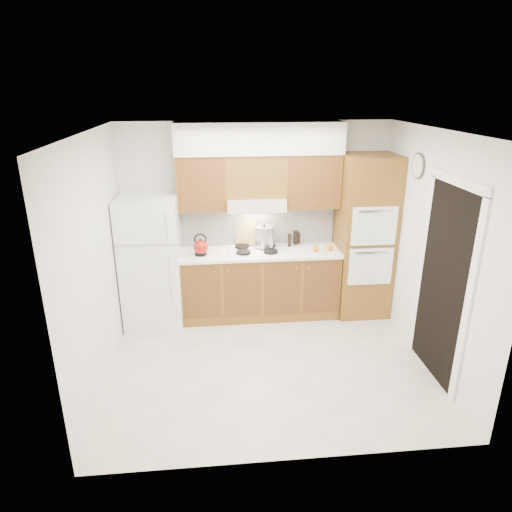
{
  "coord_description": "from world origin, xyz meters",
  "views": [
    {
      "loc": [
        -0.61,
        -4.51,
        3.01
      ],
      "look_at": [
        -0.1,
        0.45,
        1.15
      ],
      "focal_mm": 32.0,
      "sensor_mm": 36.0,
      "label": 1
    }
  ],
  "objects_px": {
    "fridge": "(152,262)",
    "oven_cabinet": "(364,237)",
    "stock_pot": "(264,237)",
    "kettle": "(201,247)"
  },
  "relations": [
    {
      "from": "kettle",
      "to": "stock_pot",
      "type": "bearing_deg",
      "value": 22.86
    },
    {
      "from": "fridge",
      "to": "stock_pot",
      "type": "height_order",
      "value": "fridge"
    },
    {
      "from": "fridge",
      "to": "oven_cabinet",
      "type": "bearing_deg",
      "value": 0.7
    },
    {
      "from": "fridge",
      "to": "stock_pot",
      "type": "bearing_deg",
      "value": 6.34
    },
    {
      "from": "fridge",
      "to": "kettle",
      "type": "height_order",
      "value": "fridge"
    },
    {
      "from": "fridge",
      "to": "stock_pot",
      "type": "distance_m",
      "value": 1.53
    },
    {
      "from": "oven_cabinet",
      "to": "stock_pot",
      "type": "bearing_deg",
      "value": 174.42
    },
    {
      "from": "kettle",
      "to": "stock_pot",
      "type": "xyz_separation_m",
      "value": [
        0.85,
        0.19,
        0.06
      ]
    },
    {
      "from": "kettle",
      "to": "fridge",
      "type": "bearing_deg",
      "value": -171.86
    },
    {
      "from": "fridge",
      "to": "oven_cabinet",
      "type": "xyz_separation_m",
      "value": [
        2.85,
        0.03,
        0.24
      ]
    }
  ]
}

